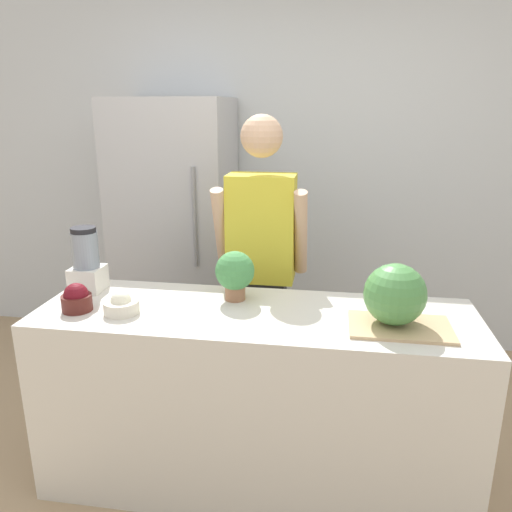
{
  "coord_description": "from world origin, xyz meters",
  "views": [
    {
      "loc": [
        0.32,
        -1.72,
        1.76
      ],
      "look_at": [
        0.0,
        0.34,
        1.13
      ],
      "focal_mm": 35.0,
      "sensor_mm": 36.0,
      "label": 1
    }
  ],
  "objects_px": {
    "watermelon": "(395,294)",
    "blender": "(86,262)",
    "bowl_cream": "(121,305)",
    "potted_plant": "(235,273)",
    "person": "(261,266)",
    "refrigerator": "(176,232)",
    "bowl_cherries": "(77,299)"
  },
  "relations": [
    {
      "from": "watermelon",
      "to": "blender",
      "type": "height_order",
      "value": "blender"
    },
    {
      "from": "bowl_cream",
      "to": "potted_plant",
      "type": "relative_size",
      "value": 0.66
    },
    {
      "from": "person",
      "to": "watermelon",
      "type": "distance_m",
      "value": 0.94
    },
    {
      "from": "person",
      "to": "bowl_cream",
      "type": "relative_size",
      "value": 11.08
    },
    {
      "from": "refrigerator",
      "to": "potted_plant",
      "type": "height_order",
      "value": "refrigerator"
    },
    {
      "from": "watermelon",
      "to": "bowl_cherries",
      "type": "xyz_separation_m",
      "value": [
        -1.38,
        -0.05,
        -0.09
      ]
    },
    {
      "from": "refrigerator",
      "to": "bowl_cherries",
      "type": "xyz_separation_m",
      "value": [
        -0.02,
        -1.37,
        0.03
      ]
    },
    {
      "from": "person",
      "to": "blender",
      "type": "xyz_separation_m",
      "value": [
        -0.8,
        -0.46,
        0.13
      ]
    },
    {
      "from": "watermelon",
      "to": "blender",
      "type": "distance_m",
      "value": 1.46
    },
    {
      "from": "potted_plant",
      "to": "refrigerator",
      "type": "bearing_deg",
      "value": 119.84
    },
    {
      "from": "person",
      "to": "potted_plant",
      "type": "xyz_separation_m",
      "value": [
        -0.06,
        -0.47,
        0.12
      ]
    },
    {
      "from": "watermelon",
      "to": "blender",
      "type": "relative_size",
      "value": 0.79
    },
    {
      "from": "watermelon",
      "to": "bowl_cherries",
      "type": "distance_m",
      "value": 1.38
    },
    {
      "from": "person",
      "to": "bowl_cherries",
      "type": "bearing_deg",
      "value": -135.68
    },
    {
      "from": "blender",
      "to": "watermelon",
      "type": "bearing_deg",
      "value": -8.02
    },
    {
      "from": "refrigerator",
      "to": "potted_plant",
      "type": "bearing_deg",
      "value": -60.16
    },
    {
      "from": "watermelon",
      "to": "bowl_cream",
      "type": "relative_size",
      "value": 1.64
    },
    {
      "from": "watermelon",
      "to": "potted_plant",
      "type": "xyz_separation_m",
      "value": [
        -0.7,
        0.2,
        -0.01
      ]
    },
    {
      "from": "refrigerator",
      "to": "bowl_cherries",
      "type": "relative_size",
      "value": 13.62
    },
    {
      "from": "bowl_cherries",
      "to": "blender",
      "type": "bearing_deg",
      "value": 105.71
    },
    {
      "from": "watermelon",
      "to": "bowl_cream",
      "type": "height_order",
      "value": "watermelon"
    },
    {
      "from": "refrigerator",
      "to": "blender",
      "type": "bearing_deg",
      "value": -94.64
    },
    {
      "from": "bowl_cream",
      "to": "potted_plant",
      "type": "xyz_separation_m",
      "value": [
        0.46,
        0.24,
        0.09
      ]
    },
    {
      "from": "person",
      "to": "potted_plant",
      "type": "distance_m",
      "value": 0.49
    },
    {
      "from": "blender",
      "to": "potted_plant",
      "type": "distance_m",
      "value": 0.74
    },
    {
      "from": "person",
      "to": "watermelon",
      "type": "height_order",
      "value": "person"
    },
    {
      "from": "watermelon",
      "to": "blender",
      "type": "bearing_deg",
      "value": 171.98
    },
    {
      "from": "bowl_cherries",
      "to": "bowl_cream",
      "type": "xyz_separation_m",
      "value": [
        0.21,
        0.0,
        -0.02
      ]
    },
    {
      "from": "bowl_cherries",
      "to": "potted_plant",
      "type": "height_order",
      "value": "potted_plant"
    },
    {
      "from": "refrigerator",
      "to": "blender",
      "type": "distance_m",
      "value": 1.14
    },
    {
      "from": "person",
      "to": "watermelon",
      "type": "relative_size",
      "value": 6.77
    },
    {
      "from": "refrigerator",
      "to": "bowl_cream",
      "type": "bearing_deg",
      "value": -82.25
    }
  ]
}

